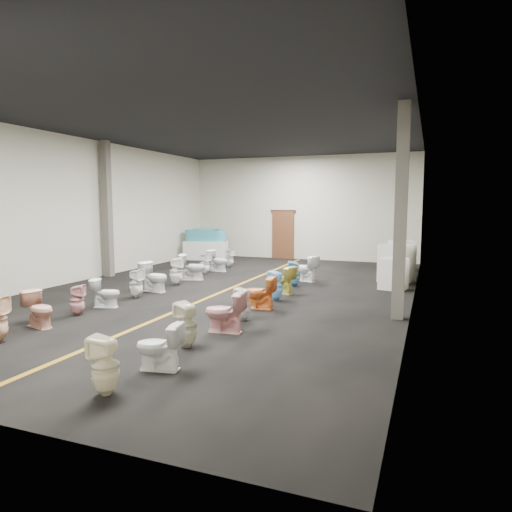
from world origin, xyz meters
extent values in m
plane|color=black|center=(0.00, 0.00, 0.00)|extent=(16.00, 16.00, 0.00)
plane|color=black|center=(0.00, 0.00, 4.50)|extent=(16.00, 16.00, 0.00)
plane|color=beige|center=(0.00, 8.00, 2.25)|extent=(10.00, 0.00, 10.00)
plane|color=beige|center=(-5.00, 0.00, 2.25)|extent=(0.00, 16.00, 16.00)
plane|color=beige|center=(5.00, 0.00, 2.25)|extent=(0.00, 16.00, 16.00)
cube|color=#8D6214|center=(0.00, 0.00, 0.00)|extent=(0.12, 15.60, 0.01)
cube|color=#562D19|center=(-0.80, 7.94, 1.05)|extent=(1.00, 0.10, 2.10)
cube|color=#331C11|center=(-0.80, 7.95, 2.12)|extent=(1.15, 0.08, 0.10)
cube|color=#59544C|center=(-4.75, 1.00, 2.25)|extent=(0.25, 0.25, 4.50)
cube|color=#59544C|center=(4.75, -1.50, 2.25)|extent=(0.25, 0.25, 4.50)
cube|color=white|center=(-3.87, 6.38, 0.40)|extent=(1.93, 1.17, 0.80)
cube|color=teal|center=(-3.87, 6.38, 1.05)|extent=(1.30, 0.86, 0.50)
cylinder|color=teal|center=(-4.46, 6.27, 1.05)|extent=(0.66, 0.66, 0.50)
cylinder|color=teal|center=(-3.28, 6.48, 1.05)|extent=(0.66, 0.66, 0.50)
cube|color=teal|center=(-3.87, 6.38, 1.25)|extent=(1.06, 0.63, 0.20)
cube|color=silver|center=(4.40, 1.97, 0.44)|extent=(0.83, 0.83, 0.89)
cube|color=silver|center=(4.40, 3.23, 0.59)|extent=(1.15, 1.15, 1.19)
cube|color=silver|center=(4.40, 4.47, 0.44)|extent=(1.01, 1.01, 0.89)
cube|color=silver|center=(4.40, 5.89, 0.55)|extent=(1.02, 1.02, 1.10)
imported|color=tan|center=(-1.81, -4.76, 0.36)|extent=(0.79, 0.57, 0.73)
imported|color=#CF9394|center=(-1.81, -3.72, 0.34)|extent=(0.41, 0.41, 0.68)
imported|color=white|center=(-1.76, -2.85, 0.34)|extent=(0.74, 0.54, 0.68)
imported|color=white|center=(-1.73, -1.70, 0.38)|extent=(0.39, 0.38, 0.76)
imported|color=white|center=(-1.78, -0.78, 0.41)|extent=(0.86, 0.56, 0.83)
imported|color=white|center=(-1.74, 0.31, 0.42)|extent=(0.49, 0.48, 0.85)
imported|color=silver|center=(-1.76, 1.35, 0.42)|extent=(0.92, 0.70, 0.83)
imported|color=white|center=(-1.89, 2.45, 0.38)|extent=(0.42, 0.41, 0.77)
imported|color=white|center=(-1.81, 3.34, 0.39)|extent=(0.80, 0.50, 0.77)
imported|color=white|center=(-1.86, 4.46, 0.36)|extent=(0.41, 0.41, 0.72)
imported|color=#F1E7C3|center=(1.55, -6.93, 0.39)|extent=(0.40, 0.39, 0.78)
imported|color=white|center=(1.70, -5.93, 0.35)|extent=(0.75, 0.50, 0.71)
imported|color=beige|center=(1.55, -4.84, 0.39)|extent=(0.46, 0.46, 0.78)
imported|color=#E3A1A0|center=(1.76, -3.77, 0.39)|extent=(0.80, 0.50, 0.79)
imported|color=silver|center=(1.75, -2.83, 0.35)|extent=(0.36, 0.35, 0.69)
imported|color=orange|center=(1.68, -1.70, 0.38)|extent=(0.77, 0.46, 0.76)
imported|color=#86CFF6|center=(1.76, -0.68, 0.38)|extent=(0.43, 0.42, 0.76)
imported|color=#D3C44D|center=(1.61, 0.25, 0.38)|extent=(0.84, 0.65, 0.75)
imported|color=#63ACCD|center=(1.64, 1.38, 0.38)|extent=(0.39, 0.39, 0.75)
imported|color=white|center=(1.70, 2.39, 0.41)|extent=(0.91, 0.73, 0.82)
camera|label=1|loc=(5.34, -11.46, 2.43)|focal=32.00mm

